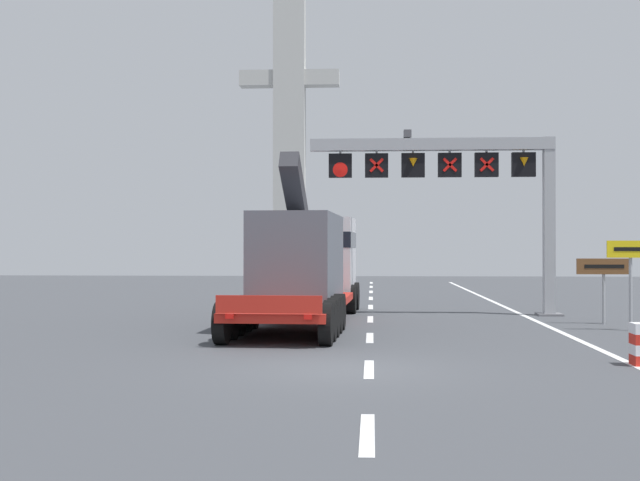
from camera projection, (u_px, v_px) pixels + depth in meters
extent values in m
plane|color=#424449|center=(341.00, 369.00, 17.37)|extent=(112.00, 112.00, 0.00)
cube|color=silver|center=(367.00, 434.00, 11.34)|extent=(0.20, 2.60, 0.01)
cube|color=silver|center=(369.00, 369.00, 17.34)|extent=(0.20, 2.60, 0.01)
cube|color=silver|center=(370.00, 338.00, 23.34)|extent=(0.20, 2.60, 0.01)
cube|color=silver|center=(370.00, 319.00, 29.35)|extent=(0.20, 2.60, 0.01)
cube|color=silver|center=(371.00, 307.00, 35.35)|extent=(0.20, 2.60, 0.01)
cube|color=silver|center=(371.00, 298.00, 41.35)|extent=(0.20, 2.60, 0.01)
cube|color=silver|center=(371.00, 292.00, 47.35)|extent=(0.20, 2.60, 0.01)
cube|color=silver|center=(371.00, 287.00, 53.35)|extent=(0.20, 2.60, 0.01)
cube|color=silver|center=(371.00, 283.00, 59.35)|extent=(0.20, 2.60, 0.01)
cube|color=silver|center=(534.00, 320.00, 28.96)|extent=(0.20, 63.00, 0.01)
cube|color=#9EA0A5|center=(549.00, 226.00, 31.04)|extent=(0.40, 0.40, 6.58)
cube|color=slate|center=(549.00, 314.00, 31.01)|extent=(0.90, 0.90, 0.08)
cube|color=#9EA0A5|center=(431.00, 145.00, 31.33)|extent=(9.00, 0.44, 0.44)
cube|color=#4C4C51|center=(407.00, 134.00, 31.38)|extent=(0.28, 0.40, 0.28)
cube|color=black|center=(524.00, 165.00, 31.11)|extent=(0.86, 0.24, 0.90)
cube|color=#9EA0A5|center=(524.00, 151.00, 31.11)|extent=(0.08, 0.08, 0.16)
cone|color=orange|center=(524.00, 162.00, 30.98)|extent=(0.31, 0.31, 0.31)
cube|color=black|center=(486.00, 165.00, 31.19)|extent=(0.86, 0.24, 0.90)
cube|color=#9EA0A5|center=(486.00, 151.00, 31.20)|extent=(0.08, 0.08, 0.16)
cube|color=red|center=(487.00, 165.00, 31.06)|extent=(0.53, 0.02, 0.53)
cube|color=red|center=(487.00, 165.00, 31.06)|extent=(0.53, 0.02, 0.53)
cube|color=black|center=(450.00, 165.00, 31.28)|extent=(0.86, 0.24, 0.90)
cube|color=#9EA0A5|center=(450.00, 152.00, 31.28)|extent=(0.08, 0.08, 0.16)
cube|color=red|center=(450.00, 165.00, 31.15)|extent=(0.53, 0.02, 0.53)
cube|color=red|center=(450.00, 165.00, 31.15)|extent=(0.53, 0.02, 0.53)
cube|color=black|center=(413.00, 165.00, 31.36)|extent=(0.86, 0.24, 0.90)
cube|color=#9EA0A5|center=(413.00, 152.00, 31.36)|extent=(0.08, 0.08, 0.16)
cone|color=orange|center=(413.00, 163.00, 31.23)|extent=(0.31, 0.31, 0.31)
cube|color=black|center=(377.00, 166.00, 31.44)|extent=(0.86, 0.24, 0.90)
cube|color=#9EA0A5|center=(377.00, 152.00, 31.45)|extent=(0.08, 0.08, 0.16)
cube|color=red|center=(377.00, 165.00, 31.31)|extent=(0.53, 0.02, 0.53)
cube|color=red|center=(377.00, 165.00, 31.31)|extent=(0.53, 0.02, 0.53)
cube|color=black|center=(340.00, 166.00, 31.53)|extent=(0.86, 0.24, 0.90)
cube|color=#9EA0A5|center=(340.00, 152.00, 31.53)|extent=(0.08, 0.08, 0.16)
cone|color=red|center=(340.00, 170.00, 31.40)|extent=(0.55, 0.02, 0.55)
cube|color=red|center=(297.00, 305.00, 26.10)|extent=(3.24, 10.51, 0.24)
cube|color=red|center=(269.00, 304.00, 20.85)|extent=(2.66, 0.19, 0.44)
cylinder|color=black|center=(222.00, 323.00, 21.76)|extent=(0.37, 1.11, 1.10)
cylinder|color=black|center=(326.00, 324.00, 21.48)|extent=(0.37, 1.11, 1.10)
cylinder|color=black|center=(231.00, 320.00, 22.81)|extent=(0.37, 1.11, 1.10)
cylinder|color=black|center=(330.00, 321.00, 22.53)|extent=(0.37, 1.11, 1.10)
cylinder|color=black|center=(238.00, 317.00, 23.85)|extent=(0.37, 1.11, 1.10)
cylinder|color=black|center=(333.00, 317.00, 23.57)|extent=(0.37, 1.11, 1.10)
cylinder|color=black|center=(245.00, 314.00, 24.90)|extent=(0.37, 1.11, 1.10)
cylinder|color=black|center=(337.00, 314.00, 24.61)|extent=(0.37, 1.11, 1.10)
cylinder|color=black|center=(252.00, 311.00, 25.94)|extent=(0.37, 1.11, 1.10)
cylinder|color=black|center=(340.00, 312.00, 25.66)|extent=(0.37, 1.11, 1.10)
cube|color=silver|center=(321.00, 258.00, 33.17)|extent=(2.71, 3.31, 3.10)
cube|color=black|center=(321.00, 240.00, 33.18)|extent=(2.74, 3.33, 0.60)
cylinder|color=black|center=(291.00, 296.00, 34.17)|extent=(0.39, 1.11, 1.10)
cylinder|color=black|center=(355.00, 296.00, 33.90)|extent=(0.39, 1.11, 1.10)
cylinder|color=black|center=(284.00, 299.00, 32.18)|extent=(0.39, 1.11, 1.10)
cylinder|color=black|center=(351.00, 299.00, 31.91)|extent=(0.39, 1.11, 1.10)
cube|color=#565B66|center=(298.00, 257.00, 26.51)|extent=(2.62, 5.82, 2.70)
cube|color=#2D2D33|center=(295.00, 193.00, 25.67)|extent=(0.68, 2.96, 2.29)
cube|color=red|center=(229.00, 316.00, 20.91)|extent=(0.20, 0.07, 0.12)
cube|color=red|center=(308.00, 317.00, 20.71)|extent=(0.20, 0.07, 0.12)
cylinder|color=#9EA0A5|center=(631.00, 286.00, 25.40)|extent=(0.10, 0.10, 2.71)
cube|color=yellow|center=(631.00, 249.00, 25.35)|extent=(1.43, 0.06, 0.51)
cube|color=black|center=(631.00, 249.00, 25.31)|extent=(1.03, 0.01, 0.12)
cylinder|color=#9EA0A5|center=(604.00, 291.00, 27.61)|extent=(0.10, 0.10, 2.14)
cube|color=brown|center=(604.00, 266.00, 27.55)|extent=(1.77, 0.06, 0.52)
cube|color=black|center=(604.00, 266.00, 27.52)|extent=(1.27, 0.01, 0.12)
cube|color=#B7B7B2|center=(290.00, 117.00, 76.38)|extent=(2.80, 2.00, 28.66)
cube|color=#B7B7B2|center=(290.00, 79.00, 76.41)|extent=(9.00, 1.60, 1.40)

